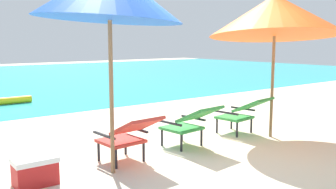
% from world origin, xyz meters
% --- Properties ---
extents(ground_plane, '(40.00, 40.00, 0.00)m').
position_xyz_m(ground_plane, '(0.00, 4.00, 0.00)').
color(ground_plane, beige).
extents(lounge_chair_left, '(0.59, 0.91, 0.68)m').
position_xyz_m(lounge_chair_left, '(-1.15, -0.06, 0.40)').
color(lounge_chair_left, red).
rests_on(lounge_chair_left, ground_plane).
extents(lounge_chair_center, '(0.62, 0.92, 0.68)m').
position_xyz_m(lounge_chair_center, '(-0.03, 0.02, 0.40)').
color(lounge_chair_center, '#338E3D').
rests_on(lounge_chair_center, ground_plane).
extents(lounge_chair_right, '(0.65, 0.94, 0.68)m').
position_xyz_m(lounge_chair_right, '(1.23, 0.08, 0.40)').
color(lounge_chair_right, '#338E3D').
rests_on(lounge_chair_right, ground_plane).
extents(beach_umbrella_right, '(3.00, 3.02, 2.45)m').
position_xyz_m(beach_umbrella_right, '(1.50, -0.30, 2.01)').
color(beach_umbrella_right, olive).
rests_on(beach_umbrella_right, ground_plane).
extents(cooler_box, '(0.48, 0.33, 0.32)m').
position_xyz_m(cooler_box, '(-2.36, -0.03, 0.16)').
color(cooler_box, red).
rests_on(cooler_box, ground_plane).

